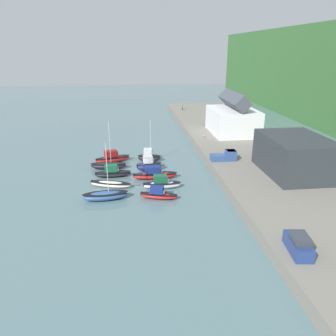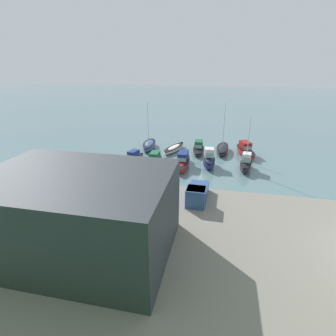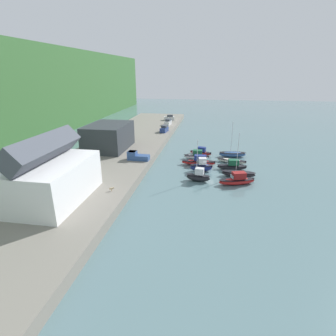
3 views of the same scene
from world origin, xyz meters
The scene contains 19 objects.
ground_plane centered at (0.00, 0.00, 0.00)m, with size 320.00×320.00×0.00m, color slate.
quay_promenade centered at (0.00, 23.12, 0.85)m, with size 138.43×20.71×1.70m.
harbor_clubhouse centered at (-20.61, 23.36, 5.31)m, with size 14.47×10.32×10.10m.
yacht_club_building centered at (7.86, 25.16, 4.79)m, with size 13.42×9.37×6.18m.
moored_boat_0 centered at (-5.87, 1.86, 1.01)m, with size 2.38×4.90×8.32m.
moored_boat_1 centered at (-0.35, 1.53, 1.11)m, with size 2.44×4.91×2.98m.
moored_boat_2 centered at (3.63, 2.28, 0.83)m, with size 2.22×7.86×2.33m.
moored_boat_3 centered at (7.95, 3.07, 0.82)m, with size 1.83×6.21×2.28m.
moored_boat_4 centered at (11.78, 2.22, 0.71)m, with size 3.08×5.96×2.03m.
moored_boat_5 centered at (-6.27, -5.43, 0.87)m, with size 4.10×7.33×2.40m.
moored_boat_6 centered at (-2.31, -5.99, 0.69)m, with size 2.53×6.94×9.03m.
moored_boat_7 centered at (1.90, -5.03, 0.79)m, with size 2.21×6.47×2.23m.
moored_boat_8 centered at (6.41, -5.21, 0.50)m, with size 3.81×7.16×0.92m.
moored_boat_9 centered at (11.29, -5.69, 0.70)m, with size 2.94×6.98×8.74m.
parked_car_0 centered at (29.73, 14.98, 2.62)m, with size 4.39×2.29×2.16m.
parked_car_1 centered at (52.14, 16.89, 2.62)m, with size 2.35×4.40×2.16m.
parked_car_2 centered at (41.94, 15.77, 2.62)m, with size 4.38×2.29×2.16m.
pickup_truck_0 centered at (0.04, 15.83, 2.52)m, with size 2.08×4.77×1.90m.
dog_on_quay centered at (-16.46, 15.36, 2.16)m, with size 0.64×0.85×0.68m.
Camera 3 is at (-53.24, -0.06, 19.85)m, focal length 28.00 mm.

